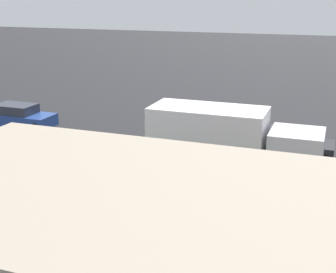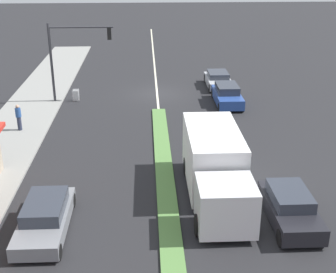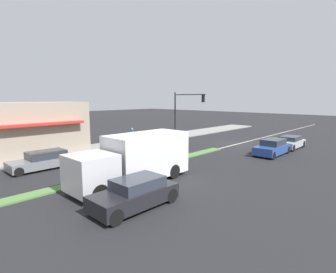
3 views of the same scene
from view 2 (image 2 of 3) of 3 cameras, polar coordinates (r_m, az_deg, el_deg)
The scene contains 10 objects.
ground_plane at distance 20.06m, azimuth 0.08°, elevation -9.96°, with size 160.00×160.00×0.00m, color #232326.
lane_marking_center at distance 36.56m, azimuth -1.34°, elevation 5.28°, with size 0.16×60.00×0.01m, color beige.
traffic_signal_main at distance 34.25m, azimuth -11.79°, elevation 10.38°, with size 4.59×0.34×5.60m.
pedestrian at distance 30.03m, azimuth -17.75°, elevation 2.30°, with size 0.34×0.34×1.63m.
warning_aframe_sign at distance 35.32m, azimuth -11.18°, elevation 4.95°, with size 0.45×0.53×0.84m.
delivery_truck at distance 21.20m, azimuth 5.78°, elevation -3.66°, with size 2.44×7.50×2.87m.
suv_grey at distance 19.65m, azimuth -14.76°, elevation -9.47°, with size 1.83×4.55×1.27m.
coupe_blue at distance 34.15m, azimuth 7.22°, elevation 5.04°, with size 1.78×4.22×1.41m.
sedan_dark at distance 20.17m, azimuth 14.64°, elevation -8.36°, with size 1.79×4.15×1.39m.
sedan_silver at distance 38.38m, azimuth 6.12°, elevation 6.90°, with size 1.86×3.95×1.21m.
Camera 2 is at (0.86, 34.94, 10.72)m, focal length 50.00 mm.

